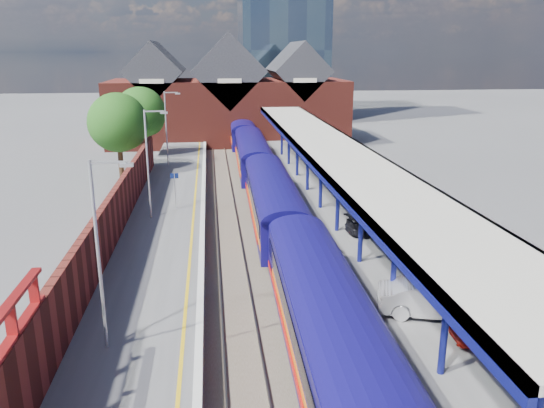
% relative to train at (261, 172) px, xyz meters
% --- Properties ---
extents(ground, '(240.00, 240.00, 0.00)m').
position_rel_train_xyz_m(ground, '(-1.49, 0.23, -2.12)').
color(ground, '#5B5B5E').
rests_on(ground, ground).
extents(ballast_bed, '(6.00, 76.00, 0.06)m').
position_rel_train_xyz_m(ballast_bed, '(-1.49, -9.77, -2.09)').
color(ballast_bed, '#473D33').
rests_on(ballast_bed, ground).
extents(rails, '(4.51, 76.00, 0.14)m').
position_rel_train_xyz_m(rails, '(-1.49, -9.77, -2.00)').
color(rails, slate).
rests_on(rails, ground).
extents(left_platform, '(5.00, 76.00, 1.00)m').
position_rel_train_xyz_m(left_platform, '(-6.99, -9.77, -1.62)').
color(left_platform, '#565659').
rests_on(left_platform, ground).
extents(right_platform, '(6.00, 76.00, 1.00)m').
position_rel_train_xyz_m(right_platform, '(4.51, -9.77, -1.62)').
color(right_platform, '#565659').
rests_on(right_platform, ground).
extents(coping_left, '(0.30, 76.00, 0.05)m').
position_rel_train_xyz_m(coping_left, '(-4.64, -9.77, -1.10)').
color(coping_left, silver).
rests_on(coping_left, left_platform).
extents(coping_right, '(0.30, 76.00, 0.05)m').
position_rel_train_xyz_m(coping_right, '(1.66, -9.77, -1.10)').
color(coping_right, silver).
rests_on(coping_right, right_platform).
extents(yellow_line, '(0.14, 76.00, 0.01)m').
position_rel_train_xyz_m(yellow_line, '(-5.24, -9.77, -1.12)').
color(yellow_line, yellow).
rests_on(yellow_line, left_platform).
extents(train, '(3.14, 65.95, 3.45)m').
position_rel_train_xyz_m(train, '(0.00, 0.00, 0.00)').
color(train, '#120D5C').
rests_on(train, ground).
extents(canopy, '(4.50, 52.00, 4.48)m').
position_rel_train_xyz_m(canopy, '(3.99, -7.82, 3.13)').
color(canopy, navy).
rests_on(canopy, right_platform).
extents(lamp_post_b, '(1.48, 0.18, 7.00)m').
position_rel_train_xyz_m(lamp_post_b, '(-7.86, -23.77, 2.87)').
color(lamp_post_b, '#A5A8AA').
rests_on(lamp_post_b, left_platform).
extents(lamp_post_c, '(1.48, 0.18, 7.00)m').
position_rel_train_xyz_m(lamp_post_c, '(-7.86, -7.77, 2.87)').
color(lamp_post_c, '#A5A8AA').
rests_on(lamp_post_c, left_platform).
extents(lamp_post_d, '(1.48, 0.18, 7.00)m').
position_rel_train_xyz_m(lamp_post_d, '(-7.86, 8.23, 2.87)').
color(lamp_post_d, '#A5A8AA').
rests_on(lamp_post_d, left_platform).
extents(platform_sign, '(0.55, 0.08, 2.50)m').
position_rel_train_xyz_m(platform_sign, '(-6.49, -5.77, 0.57)').
color(platform_sign, '#A5A8AA').
rests_on(platform_sign, left_platform).
extents(brick_wall, '(0.35, 50.00, 3.86)m').
position_rel_train_xyz_m(brick_wall, '(-9.59, -16.23, 0.33)').
color(brick_wall, maroon).
rests_on(brick_wall, left_platform).
extents(station_building, '(30.00, 12.12, 13.78)m').
position_rel_train_xyz_m(station_building, '(-1.49, 28.23, 3.33)').
color(station_building, maroon).
rests_on(station_building, ground).
extents(tree_near, '(5.20, 5.20, 8.10)m').
position_rel_train_xyz_m(tree_near, '(-11.84, 6.14, 3.23)').
color(tree_near, '#382314').
rests_on(tree_near, ground).
extents(tree_far, '(5.20, 5.20, 8.10)m').
position_rel_train_xyz_m(tree_far, '(-10.84, 14.14, 3.23)').
color(tree_far, '#382314').
rests_on(tree_far, ground).
extents(parked_car_red, '(3.82, 1.64, 1.28)m').
position_rel_train_xyz_m(parked_car_red, '(6.57, -25.18, -0.48)').
color(parked_car_red, maroon).
rests_on(parked_car_red, right_platform).
extents(parked_car_silver, '(4.80, 2.74, 1.50)m').
position_rel_train_xyz_m(parked_car_silver, '(4.92, -22.84, -0.37)').
color(parked_car_silver, silver).
rests_on(parked_car_silver, right_platform).
extents(parked_car_dark, '(4.47, 2.27, 1.24)m').
position_rel_train_xyz_m(parked_car_dark, '(5.99, -12.60, -0.50)').
color(parked_car_dark, black).
rests_on(parked_car_dark, right_platform).
extents(parked_car_blue, '(4.35, 3.46, 1.10)m').
position_rel_train_xyz_m(parked_car_blue, '(5.10, -22.59, -0.57)').
color(parked_car_blue, navy).
rests_on(parked_car_blue, right_platform).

